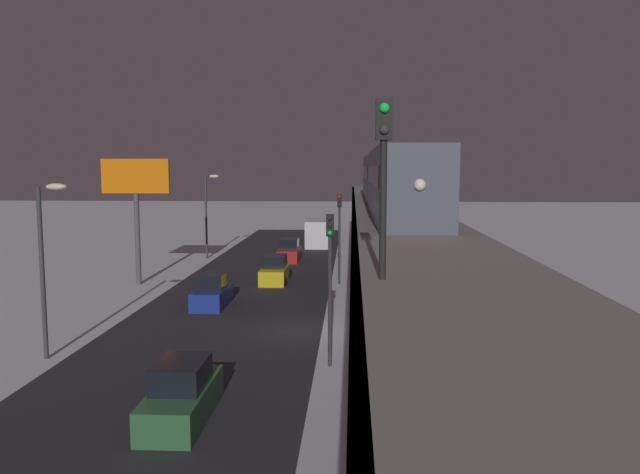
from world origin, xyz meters
The scene contains 15 objects.
ground_plane centered at (0.00, 0.00, 0.00)m, with size 240.00×240.00×0.00m, color silver.
avenue_asphalt centered at (4.17, 0.00, 0.00)m, with size 11.00×102.38×0.01m, color #28282D.
elevated_railway centered at (-5.21, 0.00, 5.01)m, with size 5.00×102.38×5.81m.
subway_train centered at (-5.30, -10.60, 7.59)m, with size 2.94×36.87×3.40m.
rail_signal centered at (-3.52, 16.84, 8.54)m, with size 0.36×0.41×4.00m.
sedan_yellow centered at (2.77, -13.66, 0.78)m, with size 1.91×4.58×1.97m.
sedan_green centered at (2.77, 11.10, 0.80)m, with size 1.80×4.69×1.97m.
sedan_blue centered at (5.57, -5.61, 0.80)m, with size 1.80×4.15×1.97m.
sedan_red centered at (2.77, -24.00, 0.80)m, with size 1.80×4.47×1.97m.
box_truck centered at (0.77, -34.96, 1.35)m, with size 2.40×7.40×2.80m.
traffic_light_near centered at (-1.93, 5.34, 4.20)m, with size 0.32×0.44×6.40m.
traffic_light_mid centered at (-1.93, -13.09, 4.20)m, with size 0.32×0.44×6.40m.
commercial_billboard centered at (12.35, -12.20, 6.83)m, with size 4.80×0.36×8.90m.
street_lamp_near centered at (10.24, 5.00, 4.81)m, with size 1.35×0.44×7.65m.
street_lamp_far centered at (10.24, -25.00, 4.81)m, with size 1.35×0.44×7.65m.
Camera 1 is at (-2.84, 30.61, 8.32)m, focal length 34.77 mm.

